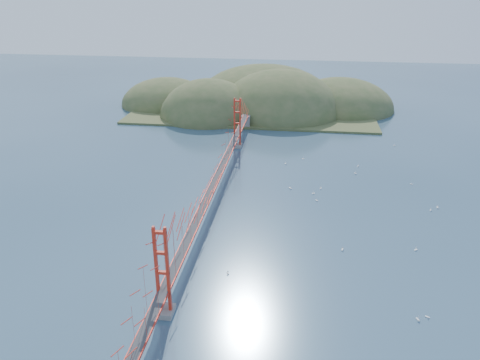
# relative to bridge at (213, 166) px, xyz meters

# --- Properties ---
(ground) EXTENTS (320.00, 320.00, 0.00)m
(ground) POSITION_rel_bridge_xyz_m (0.00, -0.18, -7.01)
(ground) COLOR #2F495F
(ground) RESTS_ON ground
(bridge) EXTENTS (2.20, 94.40, 12.00)m
(bridge) POSITION_rel_bridge_xyz_m (0.00, 0.00, 0.00)
(bridge) COLOR gray
(bridge) RESTS_ON ground
(far_headlands) EXTENTS (84.00, 58.00, 25.00)m
(far_headlands) POSITION_rel_bridge_xyz_m (2.21, 68.33, -7.01)
(far_headlands) COLOR brown
(far_headlands) RESTS_ON ground
(sailboat_8) EXTENTS (0.57, 0.57, 0.59)m
(sailboat_8) POSITION_rel_bridge_xyz_m (26.97, 21.09, -6.87)
(sailboat_8) COLOR white
(sailboat_8) RESTS_ON ground
(sailboat_1) EXTENTS (0.61, 0.61, 0.64)m
(sailboat_1) POSITION_rel_bridge_xyz_m (18.09, 3.11, -6.86)
(sailboat_1) COLOR white
(sailboat_1) RESTS_ON ground
(sailboat_17) EXTENTS (0.51, 0.50, 0.57)m
(sailboat_17) POSITION_rel_bridge_xyz_m (36.24, 12.94, -6.87)
(sailboat_17) COLOR white
(sailboat_17) RESTS_ON ground
(sailboat_16) EXTENTS (0.63, 0.63, 0.68)m
(sailboat_16) POSITION_rel_bridge_xyz_m (11.77, 20.37, -6.86)
(sailboat_16) COLOR white
(sailboat_16) RESTS_ON ground
(sailboat_0) EXTENTS (0.56, 0.60, 0.68)m
(sailboat_0) POSITION_rel_bridge_xyz_m (21.59, -12.99, -6.86)
(sailboat_0) COLOR white
(sailboat_0) RESTS_ON ground
(sailboat_6) EXTENTS (0.63, 0.63, 0.71)m
(sailboat_6) POSITION_rel_bridge_xyz_m (29.32, -27.25, -6.85)
(sailboat_6) COLOR white
(sailboat_6) RESTS_ON ground
(sailboat_4) EXTENTS (0.45, 0.52, 0.59)m
(sailboat_4) POSITION_rel_bridge_xyz_m (37.31, 1.90, -6.87)
(sailboat_4) COLOR white
(sailboat_4) RESTS_ON ground
(sailboat_7) EXTENTS (0.61, 0.61, 0.66)m
(sailboat_7) POSITION_rel_bridge_xyz_m (36.72, 35.86, -6.86)
(sailboat_7) COLOR white
(sailboat_7) RESTS_ON ground
(sailboat_10) EXTENTS (0.56, 0.56, 0.61)m
(sailboat_10) POSITION_rel_bridge_xyz_m (6.00, -21.14, -6.87)
(sailboat_10) COLOR white
(sailboat_10) RESTS_ON ground
(sailboat_14) EXTENTS (0.56, 0.56, 0.62)m
(sailboat_14) POSITION_rel_bridge_xyz_m (18.90, 8.46, -6.87)
(sailboat_14) COLOR white
(sailboat_14) RESTS_ON ground
(sailboat_15) EXTENTS (0.68, 0.68, 0.73)m
(sailboat_15) POSITION_rel_bridge_xyz_m (26.04, 16.86, -6.85)
(sailboat_15) COLOR white
(sailboat_15) RESTS_ON ground
(sailboat_3) EXTENTS (0.62, 0.62, 0.67)m
(sailboat_3) POSITION_rel_bridge_xyz_m (17.57, 6.05, -6.86)
(sailboat_3) COLOR white
(sailboat_3) RESTS_ON ground
(sailboat_13) EXTENTS (0.63, 0.63, 0.66)m
(sailboat_13) POSITION_rel_bridge_xyz_m (32.21, -11.57, -6.86)
(sailboat_13) COLOR white
(sailboat_13) RESTS_ON ground
(sailboat_2) EXTENTS (0.56, 0.56, 0.60)m
(sailboat_2) POSITION_rel_bridge_xyz_m (30.53, -26.64, -6.87)
(sailboat_2) COLOR white
(sailboat_2) RESTS_ON ground
(sailboat_5) EXTENTS (0.49, 0.58, 0.67)m
(sailboat_5) POSITION_rel_bridge_xyz_m (38.74, 3.14, -6.86)
(sailboat_5) COLOR white
(sailboat_5) RESTS_ON ground
(sailboat_12) EXTENTS (0.56, 0.52, 0.63)m
(sailboat_12) POSITION_rel_bridge_xyz_m (15.42, 24.02, -6.86)
(sailboat_12) COLOR white
(sailboat_12) RESTS_ON ground
(sailboat_extra_0) EXTENTS (0.70, 0.70, 0.73)m
(sailboat_extra_0) POSITION_rel_bridge_xyz_m (13.25, 7.82, -6.85)
(sailboat_extra_0) COLOR white
(sailboat_extra_0) RESTS_ON ground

